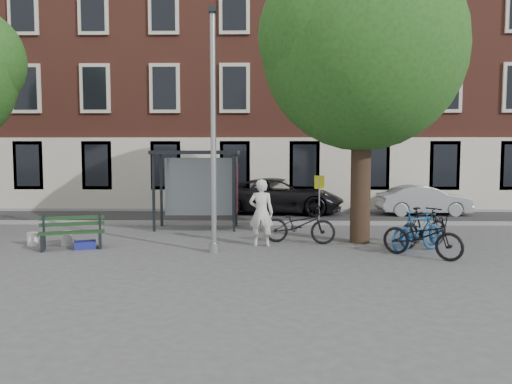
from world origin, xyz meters
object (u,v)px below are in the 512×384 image
at_px(bike_d, 424,227).
at_px(car_silver, 424,200).
at_px(notice_sign, 319,192).
at_px(painter, 261,213).
at_px(bike_c, 422,236).
at_px(bus_shelter, 208,172).
at_px(bench, 72,234).
at_px(car_dark, 280,196).
at_px(bike_a, 299,224).
at_px(lamppost, 213,143).
at_px(bike_b, 417,231).

relative_size(bike_d, car_silver, 0.50).
bearing_deg(notice_sign, painter, -111.38).
bearing_deg(bike_c, bus_shelter, 90.61).
bearing_deg(bench, car_dark, 36.07).
bearing_deg(bike_a, notice_sign, -11.78).
relative_size(lamppost, car_dark, 1.15).
xyz_separation_m(bench, notice_sign, (6.83, 2.54, 0.93)).
height_order(bike_b, bike_c, bike_c).
bearing_deg(bench, car_silver, 14.63).
xyz_separation_m(bus_shelter, notice_sign, (3.61, -1.13, -0.60)).
bearing_deg(lamppost, bike_b, 2.80).
height_order(lamppost, bike_d, lamppost).
relative_size(bench, bike_d, 0.95).
bearing_deg(notice_sign, bike_a, -94.51).
height_order(bench, car_dark, car_dark).
distance_m(bike_a, car_dark, 6.95).
relative_size(bike_a, bike_d, 1.10).
height_order(painter, bench, painter).
relative_size(painter, bike_a, 0.91).
distance_m(bench, car_dark, 9.75).
xyz_separation_m(bike_b, car_silver, (2.55, 7.56, 0.08)).
xyz_separation_m(bus_shelter, car_silver, (8.41, 3.71, -1.31)).
bearing_deg(bike_b, notice_sign, 11.07).
distance_m(lamppost, car_dark, 8.76).
height_order(lamppost, car_silver, lamppost).
bearing_deg(bike_b, painter, 52.22).
height_order(bench, car_silver, car_silver).
height_order(bike_b, bike_d, bike_d).
relative_size(bus_shelter, notice_sign, 1.55).
distance_m(lamppost, bus_shelter, 4.24).
distance_m(bike_a, bike_c, 3.41).
relative_size(lamppost, bike_d, 3.33).
distance_m(lamppost, bike_c, 5.63).
distance_m(bike_c, car_dark, 9.37).
height_order(bike_c, bike_d, bike_d).
height_order(bus_shelter, bike_a, bus_shelter).
bearing_deg(bike_b, car_dark, -6.04).
bearing_deg(bike_a, bike_d, -86.30).
bearing_deg(car_silver, bus_shelter, 111.55).
height_order(bench, bike_b, bike_b).
distance_m(painter, bike_b, 4.12).
xyz_separation_m(bus_shelter, bike_c, (5.74, -4.61, -1.39)).
xyz_separation_m(lamppost, car_dark, (1.92, 8.30, -2.04)).
height_order(bike_a, notice_sign, notice_sign).
distance_m(bus_shelter, bike_d, 7.14).
bearing_deg(car_dark, bus_shelter, 156.35).
bearing_deg(bike_a, painter, 125.11).
xyz_separation_m(bench, bike_b, (9.07, -0.17, 0.13)).
bearing_deg(bench, bike_b, -18.88).
bearing_deg(lamppost, bus_shelter, 98.43).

